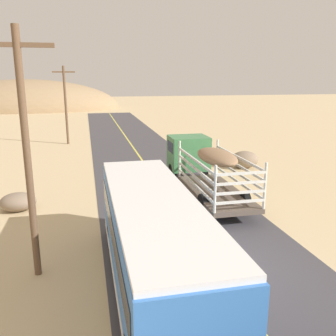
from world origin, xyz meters
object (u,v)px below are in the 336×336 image
Objects in this scene: power_pole_mid at (66,103)px; power_pole_near at (27,150)px; bus at (153,242)px; boulder_mid_field at (18,202)px; livestock_truck at (198,160)px; boulder_near_shoulder at (245,160)px.

power_pole_near is at bearing -90.00° from power_pole_mid.
power_pole_near is at bearing 152.52° from bus.
boulder_mid_field is at bearing 104.14° from power_pole_near.
bus is (-4.71, -10.55, -0.04)m from livestock_truck.
bus reaches higher than livestock_truck.
boulder_mid_field is (-10.22, -1.74, -1.32)m from livestock_truck.
power_pole_mid is 3.73× the size of boulder_near_shoulder.
livestock_truck is 5.31× the size of boulder_mid_field.
bus is 28.71m from power_pole_mid.
bus is 1.21× the size of power_pole_near.
livestock_truck is at bearing 45.29° from power_pole_near.
power_pole_near is 26.39m from power_pole_mid.
boulder_mid_field is (-1.72, 6.84, -3.97)m from power_pole_near.
bus is at bearing -123.34° from boulder_near_shoulder.
boulder_near_shoulder is at bearing 56.66° from bus.
bus is at bearing -114.08° from livestock_truck.
livestock_truck is 11.55m from bus.
boulder_mid_field is at bearing -95.04° from power_pole_mid.
boulder_mid_field is (-15.24, -6.00, -0.17)m from boulder_near_shoulder.
boulder_near_shoulder is (13.52, -13.55, -3.55)m from power_pole_mid.
bus is 5.04m from power_pole_near.
livestock_truck is 4.63× the size of boulder_near_shoulder.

